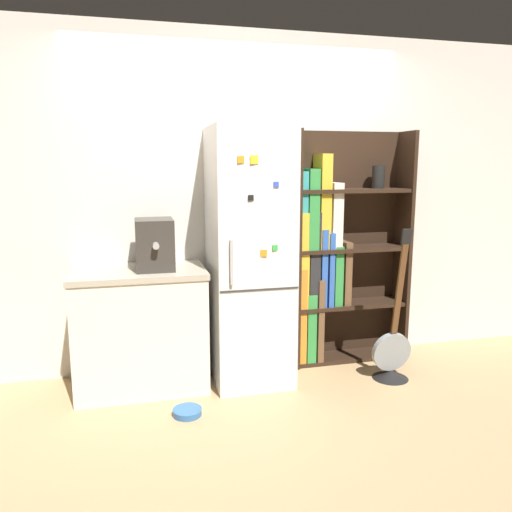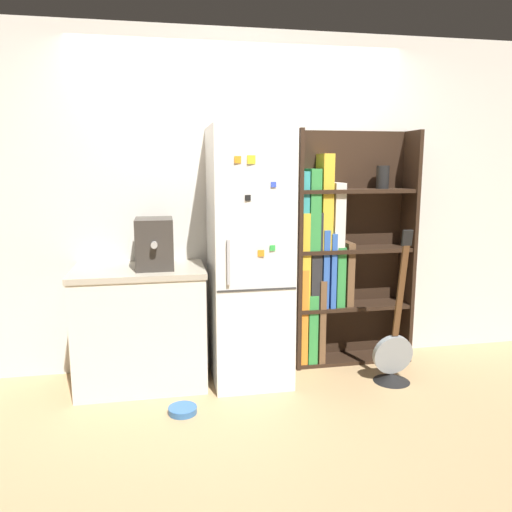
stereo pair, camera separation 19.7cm
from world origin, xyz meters
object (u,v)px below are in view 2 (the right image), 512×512
object	(u,v)px
espresso_machine	(154,243)
pet_bowl	(183,409)
guitar	(393,360)
bookshelf	(334,256)
refrigerator	(249,257)

from	to	relation	value
espresso_machine	pet_bowl	size ratio (longest dim) A/B	1.98
espresso_machine	pet_bowl	bearing A→B (deg)	-73.62
espresso_machine	guitar	world-z (taller)	espresso_machine
guitar	espresso_machine	bearing A→B (deg)	169.72
bookshelf	espresso_machine	xyz separation A→B (m)	(-1.41, -0.19, 0.17)
refrigerator	bookshelf	bearing A→B (deg)	15.51
refrigerator	pet_bowl	size ratio (longest dim) A/B	9.87
refrigerator	guitar	world-z (taller)	refrigerator
bookshelf	espresso_machine	size ratio (longest dim) A/B	4.98
refrigerator	bookshelf	distance (m)	0.76
refrigerator	pet_bowl	xyz separation A→B (m)	(-0.53, -0.49, -0.91)
pet_bowl	guitar	bearing A→B (deg)	7.14
bookshelf	guitar	world-z (taller)	bookshelf
guitar	pet_bowl	size ratio (longest dim) A/B	6.13
espresso_machine	pet_bowl	xyz separation A→B (m)	(0.15, -0.51, -1.03)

